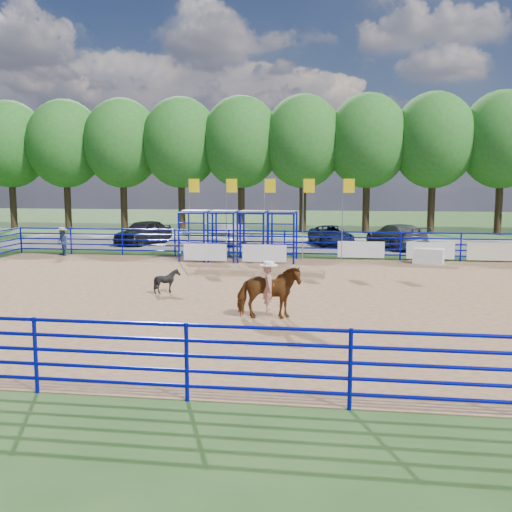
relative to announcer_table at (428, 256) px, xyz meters
name	(u,v)px	position (x,y,z in m)	size (l,w,h in m)	color
ground	(259,296)	(-7.25, -8.89, -0.40)	(120.00, 120.00, 0.00)	#315221
arena_dirt	(259,295)	(-7.25, -8.89, -0.39)	(30.00, 20.00, 0.02)	#9D734E
gravel_strip	(294,244)	(-7.25, 8.11, -0.40)	(40.00, 10.00, 0.01)	gray
announcer_table	(428,256)	(0.00, 0.00, 0.00)	(1.44, 0.67, 0.77)	white
horse_and_rider	(269,289)	(-6.49, -12.37, 0.51)	(1.98, 1.07, 2.42)	brown
calf	(167,281)	(-10.63, -8.96, 0.06)	(0.71, 0.80, 0.88)	black
spectator_cowboy	(62,242)	(-19.39, 0.38, 0.39)	(0.90, 0.90, 1.52)	navy
car_a	(144,232)	(-16.98, 6.74, 0.39)	(1.86, 4.61, 1.57)	black
car_b	(232,234)	(-11.21, 7.12, 0.31)	(1.49, 4.28, 1.41)	gray
car_c	(331,236)	(-4.87, 7.68, 0.23)	(2.08, 4.51, 1.25)	#151B34
car_d	(396,236)	(-0.91, 6.71, 0.35)	(2.08, 5.13, 1.49)	#555558
perimeter_fence	(259,275)	(-7.25, -8.89, 0.35)	(30.10, 20.10, 1.50)	#080DB5
chute_assembly	(246,236)	(-9.15, -0.06, 0.86)	(19.32, 2.41, 4.20)	#080DB5
treeline	(303,137)	(-7.25, 17.11, 7.13)	(56.40, 6.40, 11.24)	#3F2B19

